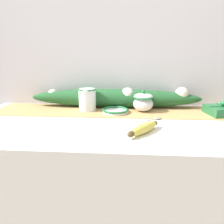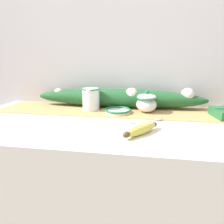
{
  "view_description": "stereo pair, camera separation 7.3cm",
  "coord_description": "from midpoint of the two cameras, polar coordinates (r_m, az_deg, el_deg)",
  "views": [
    {
      "loc": [
        0.06,
        -0.87,
        1.19
      ],
      "look_at": [
        0.0,
        -0.02,
        0.95
      ],
      "focal_mm": 32.0,
      "sensor_mm": 36.0,
      "label": 1
    },
    {
      "loc": [
        0.13,
        -0.86,
        1.19
      ],
      "look_at": [
        0.0,
        -0.02,
        0.95
      ],
      "focal_mm": 32.0,
      "sensor_mm": 36.0,
      "label": 2
    }
  ],
  "objects": [
    {
      "name": "small_dish",
      "position": [
        1.05,
        -1.06,
        0.38
      ],
      "size": [
        0.14,
        0.14,
        0.02
      ],
      "color": "white",
      "rests_on": "countertop"
    },
    {
      "name": "countertop",
      "position": [
        1.14,
        -2.08,
        -24.43
      ],
      "size": [
        1.42,
        0.63,
        0.9
      ],
      "primitive_type": "cube",
      "color": "silver",
      "rests_on": "ground_plane"
    },
    {
      "name": "banana",
      "position": [
        0.78,
        6.35,
        -4.73
      ],
      "size": [
        0.14,
        0.16,
        0.04
      ],
      "rotation": [
        0.0,
        0.0,
        0.89
      ],
      "color": "#DBCC4C",
      "rests_on": "countertop"
    },
    {
      "name": "sugar_bowl",
      "position": [
        1.07,
        6.98,
        2.9
      ],
      "size": [
        0.11,
        0.11,
        0.12
      ],
      "color": "white",
      "rests_on": "countertop"
    },
    {
      "name": "spoon",
      "position": [
        0.96,
        10.14,
        -1.92
      ],
      "size": [
        0.16,
        0.1,
        0.01
      ],
      "rotation": [
        0.0,
        0.0,
        0.51
      ],
      "color": "#A89E89",
      "rests_on": "countertop"
    },
    {
      "name": "poinsettia_garland",
      "position": [
        1.15,
        -0.6,
        4.08
      ],
      "size": [
        0.98,
        0.11,
        0.12
      ],
      "color": "#235B2D",
      "rests_on": "countertop"
    },
    {
      "name": "back_wall",
      "position": [
        1.21,
        -0.72,
        16.44
      ],
      "size": [
        2.22,
        0.04,
        2.4
      ],
      "primitive_type": "cube",
      "color": "silver",
      "rests_on": "ground_plane"
    },
    {
      "name": "cream_pitcher",
      "position": [
        1.1,
        -8.95,
        3.8
      ],
      "size": [
        0.1,
        0.12,
        0.12
      ],
      "color": "white",
      "rests_on": "countertop"
    },
    {
      "name": "table_runner",
      "position": [
        1.09,
        -1.35,
        0.34
      ],
      "size": [
        1.3,
        0.26,
        0.0
      ],
      "primitive_type": "cube",
      "color": "tan",
      "rests_on": "countertop"
    },
    {
      "name": "gift_box",
      "position": [
        1.14,
        27.73,
        0.48
      ],
      "size": [
        0.18,
        0.16,
        0.07
      ],
      "rotation": [
        0.0,
        0.0,
        0.15
      ],
      "color": "#236638",
      "rests_on": "countertop"
    }
  ]
}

